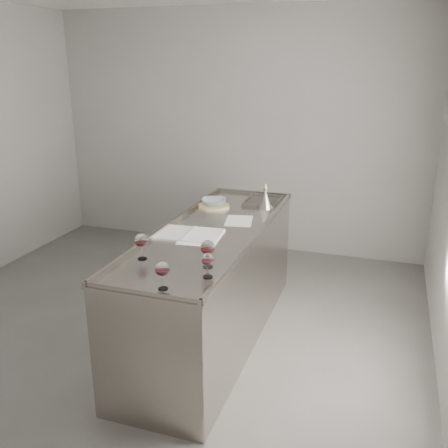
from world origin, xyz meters
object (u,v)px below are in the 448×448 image
(wine_glass_middle, at_px, (162,270))
(wine_glass_small, at_px, (208,260))
(notebook, at_px, (189,234))
(wine_glass_right, at_px, (208,248))
(ceramic_bowl, at_px, (214,202))
(wine_glass_left, at_px, (141,241))
(wine_funnel, at_px, (265,200))
(counter, at_px, (213,285))

(wine_glass_middle, bearing_deg, wine_glass_small, 51.63)
(wine_glass_small, xyz_separation_m, notebook, (-0.41, 0.68, -0.10))
(wine_glass_right, distance_m, ceramic_bowl, 1.39)
(wine_glass_middle, distance_m, wine_glass_right, 0.41)
(notebook, xyz_separation_m, ceramic_bowl, (-0.08, 0.78, 0.04))
(notebook, distance_m, ceramic_bowl, 0.78)
(wine_glass_middle, xyz_separation_m, wine_glass_right, (0.14, 0.39, 0.01))
(wine_glass_left, bearing_deg, wine_funnel, 71.48)
(wine_glass_right, bearing_deg, wine_funnel, 89.27)
(wine_glass_right, relative_size, ceramic_bowl, 0.82)
(ceramic_bowl, bearing_deg, wine_funnel, 14.84)
(wine_glass_middle, bearing_deg, wine_funnel, 85.18)
(wine_glass_left, distance_m, wine_glass_right, 0.47)
(counter, relative_size, wine_glass_middle, 14.05)
(wine_glass_middle, relative_size, wine_glass_right, 0.94)
(wine_funnel, bearing_deg, notebook, -112.41)
(wine_glass_small, xyz_separation_m, ceramic_bowl, (-0.48, 1.46, -0.06))
(wine_glass_right, relative_size, notebook, 0.36)
(wine_glass_small, relative_size, notebook, 0.31)
(wine_glass_right, height_order, notebook, wine_glass_right)
(wine_glass_left, xyz_separation_m, wine_glass_right, (0.47, 0.01, 0.00))
(wine_glass_right, bearing_deg, wine_glass_left, -178.72)
(wine_glass_left, distance_m, ceramic_bowl, 1.33)
(counter, distance_m, notebook, 0.52)
(wine_glass_small, height_order, wine_funnel, wine_funnel)
(notebook, bearing_deg, wine_funnel, 62.59)
(counter, height_order, wine_glass_right, wine_glass_right)
(wine_glass_small, distance_m, wine_funnel, 1.58)
(wine_glass_middle, bearing_deg, counter, 94.54)
(wine_glass_small, bearing_deg, wine_glass_right, 110.13)
(wine_glass_middle, height_order, wine_glass_right, wine_glass_right)
(counter, relative_size, wine_glass_right, 13.27)
(wine_glass_right, xyz_separation_m, wine_glass_small, (0.05, -0.15, -0.02))
(counter, height_order, wine_glass_left, wine_glass_left)
(wine_glass_middle, distance_m, wine_glass_small, 0.30)
(notebook, bearing_deg, wine_glass_left, -106.74)
(wine_glass_left, relative_size, notebook, 0.35)
(wine_glass_right, bearing_deg, notebook, 123.20)
(wine_glass_small, distance_m, ceramic_bowl, 1.54)
(wine_glass_middle, bearing_deg, wine_glass_right, 70.69)
(wine_glass_left, height_order, wine_glass_middle, wine_glass_left)
(wine_glass_right, height_order, wine_glass_small, wine_glass_right)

